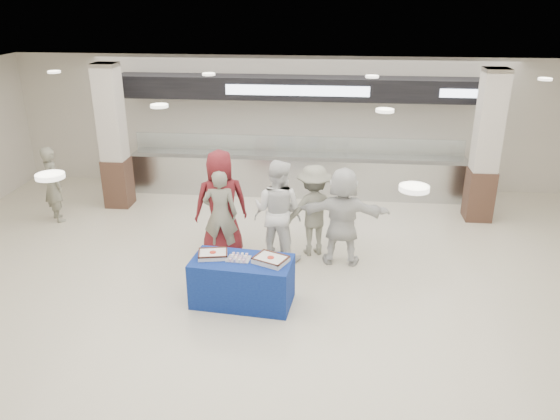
# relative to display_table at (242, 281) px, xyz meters

# --- Properties ---
(ground) EXTENTS (14.00, 14.00, 0.00)m
(ground) POSITION_rel_display_table_xyz_m (0.49, -0.29, -0.38)
(ground) COLOR beige
(ground) RESTS_ON ground
(serving_line) EXTENTS (8.70, 0.85, 2.80)m
(serving_line) POSITION_rel_display_table_xyz_m (0.49, 5.11, 0.78)
(serving_line) COLOR #B3B6BB
(serving_line) RESTS_ON ground
(column_left) EXTENTS (0.55, 0.55, 3.20)m
(column_left) POSITION_rel_display_table_xyz_m (-3.51, 3.91, 1.15)
(column_left) COLOR #3D261C
(column_left) RESTS_ON ground
(column_right) EXTENTS (0.55, 0.55, 3.20)m
(column_right) POSITION_rel_display_table_xyz_m (4.49, 3.91, 1.15)
(column_right) COLOR #3D261C
(column_right) RESTS_ON ground
(display_table) EXTENTS (1.62, 0.93, 0.75)m
(display_table) POSITION_rel_display_table_xyz_m (0.00, 0.00, 0.00)
(display_table) COLOR navy
(display_table) RESTS_ON ground
(sheet_cake_left) EXTENTS (0.51, 0.43, 0.09)m
(sheet_cake_left) POSITION_rel_display_table_xyz_m (-0.47, 0.07, 0.42)
(sheet_cake_left) COLOR white
(sheet_cake_left) RESTS_ON display_table
(sheet_cake_right) EXTENTS (0.59, 0.54, 0.10)m
(sheet_cake_right) POSITION_rel_display_table_xyz_m (0.45, -0.02, 0.43)
(sheet_cake_right) COLOR white
(sheet_cake_right) RESTS_ON display_table
(cupcake_tray) EXTENTS (0.37, 0.29, 0.06)m
(cupcake_tray) POSITION_rel_display_table_xyz_m (-0.05, 0.02, 0.40)
(cupcake_tray) COLOR silver
(cupcake_tray) RESTS_ON display_table
(civilian_maroon) EXTENTS (1.13, 0.91, 2.00)m
(civilian_maroon) POSITION_rel_display_table_xyz_m (-0.66, 1.70, 0.62)
(civilian_maroon) COLOR maroon
(civilian_maroon) RESTS_ON ground
(soldier_a) EXTENTS (0.65, 0.45, 1.70)m
(soldier_a) POSITION_rel_display_table_xyz_m (-0.64, 1.54, 0.48)
(soldier_a) COLOR slate
(soldier_a) RESTS_ON ground
(chef_tall) EXTENTS (1.08, 0.95, 1.88)m
(chef_tall) POSITION_rel_display_table_xyz_m (0.39, 1.62, 0.57)
(chef_tall) COLOR white
(chef_tall) RESTS_ON ground
(chef_short) EXTENTS (0.87, 0.39, 1.46)m
(chef_short) POSITION_rel_display_table_xyz_m (0.37, 1.74, 0.36)
(chef_short) COLOR white
(chef_short) RESTS_ON ground
(soldier_b) EXTENTS (1.27, 0.98, 1.72)m
(soldier_b) POSITION_rel_display_table_xyz_m (1.02, 1.88, 0.49)
(soldier_b) COLOR slate
(soldier_b) RESTS_ON ground
(civilian_white) EXTENTS (1.69, 0.60, 1.80)m
(civilian_white) POSITION_rel_display_table_xyz_m (1.55, 1.55, 0.53)
(civilian_white) COLOR silver
(civilian_white) RESTS_ON ground
(soldier_bg) EXTENTS (0.69, 0.69, 1.63)m
(soldier_bg) POSITION_rel_display_table_xyz_m (-4.52, 2.93, 0.44)
(soldier_bg) COLOR slate
(soldier_bg) RESTS_ON ground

